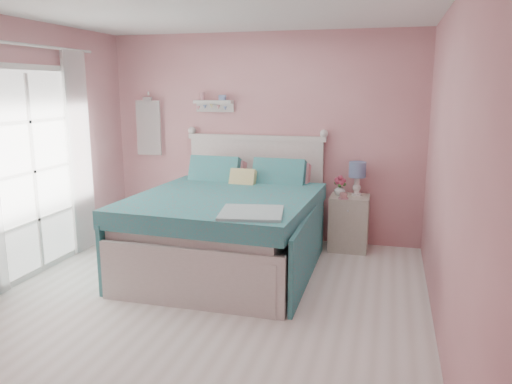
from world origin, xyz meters
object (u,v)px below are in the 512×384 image
at_px(bed, 230,227).
at_px(table_lamp, 357,172).
at_px(teacup, 343,196).
at_px(vase, 340,190).
at_px(nightstand, 349,223).

bearing_deg(bed, table_lamp, 40.07).
height_order(table_lamp, teacup, table_lamp).
xyz_separation_m(bed, teacup, (1.15, 0.74, 0.26)).
relative_size(bed, vase, 16.84).
relative_size(bed, nightstand, 3.55).
relative_size(table_lamp, teacup, 4.54).
height_order(nightstand, teacup, teacup).
distance_m(bed, teacup, 1.40).
distance_m(bed, table_lamp, 1.70).
relative_size(nightstand, teacup, 7.41).
height_order(table_lamp, vase, table_lamp).
xyz_separation_m(nightstand, teacup, (-0.06, -0.17, 0.36)).
xyz_separation_m(bed, nightstand, (1.22, 0.91, -0.10)).
relative_size(bed, teacup, 26.31).
xyz_separation_m(table_lamp, teacup, (-0.13, -0.24, -0.25)).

